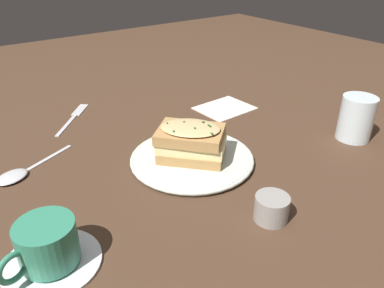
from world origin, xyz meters
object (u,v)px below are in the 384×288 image
object	(u,v)px
sandwich	(191,142)
napkin	(225,108)
teacup_with_saucer	(48,248)
spoon	(16,175)
condiment_pot	(272,208)
dinner_plate	(192,159)
water_glass	(356,118)
fork	(75,115)

from	to	relation	value
sandwich	napkin	size ratio (longest dim) A/B	1.12
teacup_with_saucer	spoon	world-z (taller)	teacup_with_saucer
teacup_with_saucer	condiment_pot	bearing A→B (deg)	139.12
spoon	dinner_plate	bearing A→B (deg)	-141.29
water_glass	fork	distance (m)	0.67
water_glass	fork	world-z (taller)	water_glass
dinner_plate	spoon	bearing A→B (deg)	153.38
fork	condiment_pot	bearing A→B (deg)	-38.38
sandwich	condiment_pot	xyz separation A→B (m)	(0.00, -0.21, -0.03)
dinner_plate	fork	distance (m)	0.37
dinner_plate	water_glass	xyz separation A→B (m)	(0.35, -0.13, 0.04)
spoon	condiment_pot	world-z (taller)	condiment_pot
teacup_with_saucer	fork	distance (m)	0.50
fork	condiment_pot	xyz separation A→B (m)	(0.11, -0.57, 0.02)
water_glass	napkin	size ratio (longest dim) A/B	0.71
fork	spoon	world-z (taller)	spoon
sandwich	condiment_pot	size ratio (longest dim) A/B	2.83
water_glass	napkin	distance (m)	0.32
teacup_with_saucer	napkin	world-z (taller)	teacup_with_saucer
fork	water_glass	bearing A→B (deg)	-5.53
fork	condiment_pot	distance (m)	0.58
teacup_with_saucer	condiment_pot	size ratio (longest dim) A/B	2.51
sandwich	dinner_plate	bearing A→B (deg)	-4.19
condiment_pot	sandwich	bearing A→B (deg)	90.28
fork	napkin	size ratio (longest dim) A/B	1.10
teacup_with_saucer	water_glass	distance (m)	0.66
dinner_plate	sandwich	world-z (taller)	sandwich
condiment_pot	spoon	bearing A→B (deg)	129.33
sandwich	teacup_with_saucer	bearing A→B (deg)	-161.23
napkin	teacup_with_saucer	bearing A→B (deg)	-153.22
dinner_plate	water_glass	size ratio (longest dim) A/B	2.51
sandwich	water_glass	distance (m)	0.37
water_glass	condiment_pot	world-z (taller)	water_glass
teacup_with_saucer	spoon	xyz separation A→B (m)	(0.02, 0.26, -0.03)
spoon	napkin	world-z (taller)	spoon
fork	napkin	bearing A→B (deg)	11.65
sandwich	water_glass	size ratio (longest dim) A/B	1.58
fork	condiment_pot	world-z (taller)	condiment_pot
dinner_plate	spoon	world-z (taller)	dinner_plate
sandwich	napkin	bearing A→B (deg)	36.15
water_glass	spoon	xyz separation A→B (m)	(-0.65, 0.28, -0.04)
water_glass	spoon	bearing A→B (deg)	156.89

